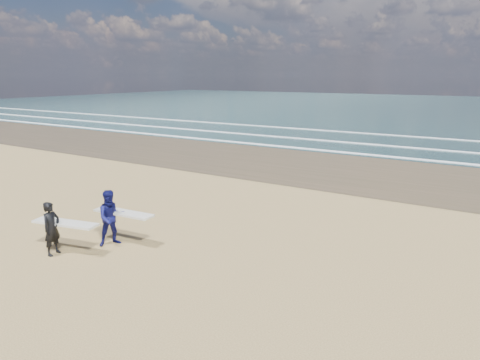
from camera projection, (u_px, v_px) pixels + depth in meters
The scene contains 2 objects.
surfer_near at pixel (54, 228), 13.34m from camera, with size 2.26×1.19×1.71m.
surfer_far at pixel (112, 217), 14.09m from camera, with size 2.24×1.27×1.87m.
Camera 1 is at (11.57, -7.16, 5.51)m, focal length 32.00 mm.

